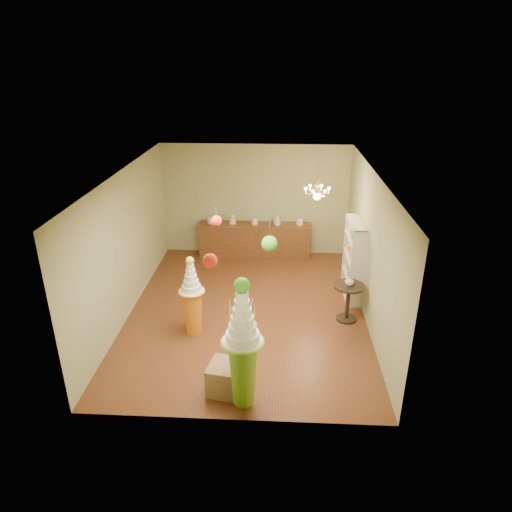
{
  "coord_description": "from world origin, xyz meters",
  "views": [
    {
      "loc": [
        0.65,
        -8.56,
        5.07
      ],
      "look_at": [
        0.19,
        0.0,
        1.3
      ],
      "focal_mm": 32.0,
      "sensor_mm": 36.0,
      "label": 1
    }
  ],
  "objects_px": {
    "pedestal_green": "(243,357)",
    "pedestal_orange": "(193,305)",
    "round_table": "(348,297)",
    "sideboard": "(255,239)"
  },
  "relations": [
    {
      "from": "pedestal_green",
      "to": "pedestal_orange",
      "type": "distance_m",
      "value": 2.24
    },
    {
      "from": "pedestal_orange",
      "to": "round_table",
      "type": "height_order",
      "value": "pedestal_orange"
    },
    {
      "from": "pedestal_green",
      "to": "pedestal_orange",
      "type": "xyz_separation_m",
      "value": [
        -1.14,
        1.92,
        -0.24
      ]
    },
    {
      "from": "pedestal_green",
      "to": "round_table",
      "type": "distance_m",
      "value": 3.26
    },
    {
      "from": "pedestal_orange",
      "to": "pedestal_green",
      "type": "bearing_deg",
      "value": -59.36
    },
    {
      "from": "pedestal_green",
      "to": "round_table",
      "type": "height_order",
      "value": "pedestal_green"
    },
    {
      "from": "sideboard",
      "to": "round_table",
      "type": "distance_m",
      "value": 3.85
    },
    {
      "from": "pedestal_orange",
      "to": "sideboard",
      "type": "bearing_deg",
      "value": 75.74
    },
    {
      "from": "pedestal_orange",
      "to": "round_table",
      "type": "distance_m",
      "value": 3.17
    },
    {
      "from": "sideboard",
      "to": "round_table",
      "type": "bearing_deg",
      "value": -56.96
    }
  ]
}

